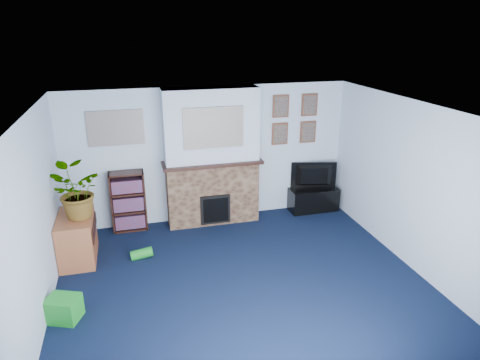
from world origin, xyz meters
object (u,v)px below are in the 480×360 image
object	(u,v)px
tv_stand	(313,199)
television	(314,176)
sideboard	(77,238)
bookshelf	(129,202)

from	to	relation	value
tv_stand	television	size ratio (longest dim) A/B	1.07
television	sideboard	distance (m)	4.27
bookshelf	sideboard	size ratio (longest dim) A/B	1.17
tv_stand	television	distance (m)	0.46
bookshelf	sideboard	bearing A→B (deg)	-133.53
television	sideboard	bearing A→B (deg)	23.71
tv_stand	bookshelf	world-z (taller)	bookshelf
television	bookshelf	bearing A→B (deg)	12.39
tv_stand	sideboard	distance (m)	4.26
television	sideboard	world-z (taller)	television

